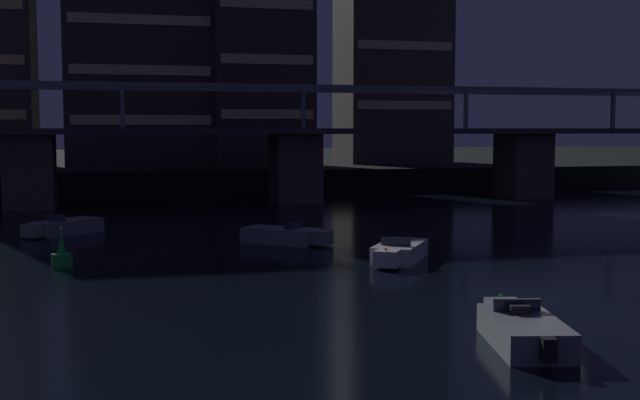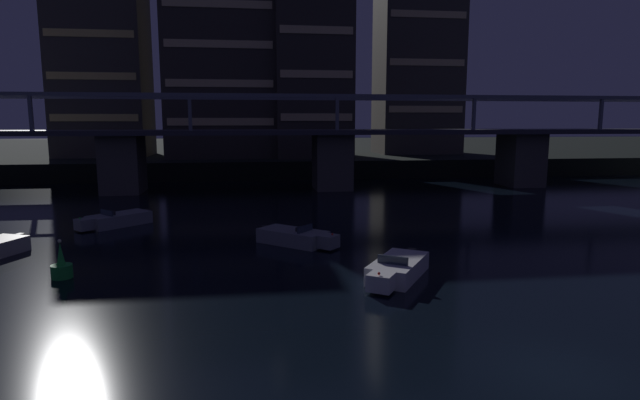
# 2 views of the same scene
# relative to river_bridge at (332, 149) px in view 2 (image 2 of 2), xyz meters

# --- Properties ---
(ground_plane) EXTENTS (400.00, 400.00, 0.00)m
(ground_plane) POSITION_rel_river_bridge_xyz_m (-0.00, -39.31, -4.05)
(ground_plane) COLOR black
(far_riverbank) EXTENTS (240.00, 80.00, 2.20)m
(far_riverbank) POSITION_rel_river_bridge_xyz_m (-0.00, 48.01, -2.95)
(far_riverbank) COLOR black
(far_riverbank) RESTS_ON ground
(river_bridge) EXTENTS (87.59, 6.40, 9.38)m
(river_bridge) POSITION_rel_river_bridge_xyz_m (0.00, 0.00, 0.00)
(river_bridge) COLOR #4C4944
(river_bridge) RESTS_ON ground
(tower_west_low) EXTENTS (11.43, 9.47, 25.92)m
(tower_west_low) POSITION_rel_river_bridge_xyz_m (-27.29, 21.14, 10.96)
(tower_west_low) COLOR #423D38
(tower_west_low) RESTS_ON far_riverbank
(tower_west_tall) EXTENTS (13.84, 12.61, 23.41)m
(tower_west_tall) POSITION_rel_river_bridge_xyz_m (-11.62, 18.87, 9.71)
(tower_west_tall) COLOR #38332D
(tower_west_tall) RESTS_ON far_riverbank
(tower_central) EXTENTS (9.54, 10.91, 26.17)m
(tower_central) POSITION_rel_river_bridge_xyz_m (-0.09, 16.72, 11.08)
(tower_central) COLOR #38332D
(tower_central) RESTS_ON far_riverbank
(tower_east_tall) EXTENTS (11.38, 8.32, 31.83)m
(tower_east_tall) POSITION_rel_river_bridge_xyz_m (15.81, 21.56, 13.91)
(tower_east_tall) COLOR #423D38
(tower_east_tall) RESTS_ON far_riverbank
(speedboat_near_center) EXTENTS (4.53, 4.23, 1.16)m
(speedboat_near_center) POSITION_rel_river_bridge_xyz_m (-5.83, -23.28, -3.63)
(speedboat_near_center) COLOR gray
(speedboat_near_center) RESTS_ON ground
(speedboat_mid_right) EXTENTS (4.42, 4.36, 1.16)m
(speedboat_mid_right) POSITION_rel_river_bridge_xyz_m (-17.16, -16.55, -3.63)
(speedboat_mid_right) COLOR gray
(speedboat_mid_right) RESTS_ON ground
(speedboat_far_left) EXTENTS (3.81, 4.79, 1.16)m
(speedboat_far_left) POSITION_rel_river_bridge_xyz_m (-1.97, -30.22, -3.63)
(speedboat_far_left) COLOR silver
(speedboat_far_left) RESTS_ON ground
(channel_buoy) EXTENTS (0.90, 0.90, 1.76)m
(channel_buoy) POSITION_rel_river_bridge_xyz_m (-16.69, -28.15, -3.57)
(channel_buoy) COLOR green
(channel_buoy) RESTS_ON ground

